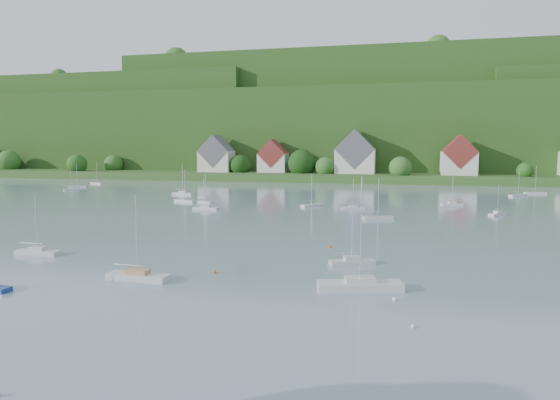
% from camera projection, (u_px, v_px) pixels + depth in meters
% --- Properties ---
extents(far_shore_strip, '(600.00, 60.00, 3.00)m').
position_uv_depth(far_shore_strip, '(346.00, 175.00, 214.05)').
color(far_shore_strip, '#2E551F').
rests_on(far_shore_strip, ground).
extents(forested_ridge, '(620.00, 181.22, 69.89)m').
position_uv_depth(forested_ridge, '(359.00, 131.00, 277.96)').
color(forested_ridge, '#1F4416').
rests_on(forested_ridge, ground).
extents(village_building_0, '(14.00, 10.40, 16.00)m').
position_uv_depth(village_building_0, '(216.00, 157.00, 213.05)').
color(village_building_0, silver).
rests_on(village_building_0, far_shore_strip).
extents(village_building_1, '(12.00, 9.36, 14.00)m').
position_uv_depth(village_building_1, '(273.00, 159.00, 209.40)').
color(village_building_1, silver).
rests_on(village_building_1, far_shore_strip).
extents(village_building_2, '(16.00, 11.44, 18.00)m').
position_uv_depth(village_building_2, '(355.00, 156.00, 200.34)').
color(village_building_2, silver).
rests_on(village_building_2, far_shore_strip).
extents(village_building_3, '(13.00, 10.40, 15.50)m').
position_uv_depth(village_building_3, '(459.00, 158.00, 189.43)').
color(village_building_3, silver).
rests_on(village_building_3, far_shore_strip).
extents(near_sailboat_2, '(6.84, 2.12, 9.15)m').
position_uv_depth(near_sailboat_2, '(138.00, 276.00, 52.03)').
color(near_sailboat_2, silver).
rests_on(near_sailboat_2, ground).
extents(near_sailboat_3, '(5.65, 3.64, 7.42)m').
position_uv_depth(near_sailboat_3, '(352.00, 261.00, 58.92)').
color(near_sailboat_3, silver).
rests_on(near_sailboat_3, ground).
extents(near_sailboat_4, '(8.69, 4.43, 11.30)m').
position_uv_depth(near_sailboat_4, '(360.00, 285.00, 48.39)').
color(near_sailboat_4, silver).
rests_on(near_sailboat_4, ground).
extents(near_sailboat_6, '(5.99, 1.83, 8.03)m').
position_uv_depth(near_sailboat_6, '(38.00, 251.00, 64.20)').
color(near_sailboat_6, silver).
rests_on(near_sailboat_6, ground).
extents(mooring_buoy_0, '(0.41, 0.41, 0.41)m').
position_uv_depth(mooring_buoy_0, '(215.00, 273.00, 54.92)').
color(mooring_buoy_0, '#F76000').
rests_on(mooring_buoy_0, ground).
extents(mooring_buoy_1, '(0.39, 0.39, 0.39)m').
position_uv_depth(mooring_buoy_1, '(413.00, 328.00, 38.43)').
color(mooring_buoy_1, silver).
rests_on(mooring_buoy_1, ground).
extents(mooring_buoy_3, '(0.41, 0.41, 0.41)m').
position_uv_depth(mooring_buoy_3, '(330.00, 248.00, 68.74)').
color(mooring_buoy_3, '#F76000').
rests_on(mooring_buoy_3, ground).
extents(mooring_buoy_4, '(0.43, 0.43, 0.43)m').
position_uv_depth(mooring_buoy_4, '(395.00, 301.00, 45.17)').
color(mooring_buoy_4, silver).
rests_on(mooring_buoy_4, ground).
extents(far_sailboat_cluster, '(200.04, 71.22, 8.71)m').
position_uv_depth(far_sailboat_cluster, '(366.00, 197.00, 132.04)').
color(far_sailboat_cluster, silver).
rests_on(far_sailboat_cluster, ground).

